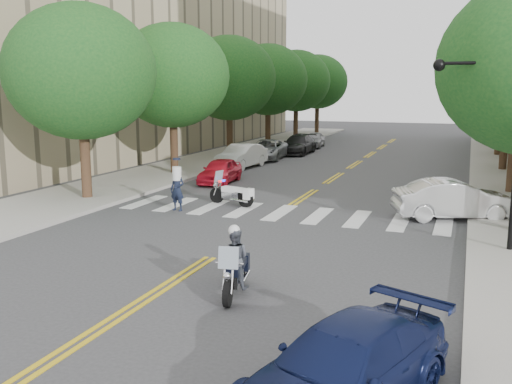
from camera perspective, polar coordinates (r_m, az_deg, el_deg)
The scene contains 24 objects.
ground at distance 16.80m, azimuth -4.59°, elevation -6.57°, with size 140.00×140.00×0.00m, color #38383A.
sidewalk_left at distance 40.33m, azimuth -3.54°, elevation 3.48°, with size 5.00×60.00×0.15m, color #9E9991.
building_left at distance 52.68m, azimuth -19.21°, elevation 17.56°, with size 26.00×44.00×24.00m, color tan.
tree_l_0 at distance 25.85m, azimuth -17.13°, elevation 11.39°, with size 6.40×6.40×8.45m.
tree_l_1 at distance 32.57m, azimuth -8.37°, elevation 11.42°, with size 6.40×6.40×8.45m.
tree_l_2 at distance 39.76m, azimuth -2.69°, elevation 11.30°, with size 6.40×6.40×8.45m.
tree_l_3 at distance 47.22m, azimuth 1.21°, elevation 11.16°, with size 6.40×6.40×8.45m.
tree_l_4 at distance 54.83m, azimuth 4.04°, elevation 11.02°, with size 6.40×6.40×8.45m.
tree_l_5 at distance 62.53m, azimuth 6.18°, elevation 10.90°, with size 6.40×6.40×8.45m.
tree_r_2 at distance 36.59m, azimuth 24.02°, elevation 10.52°, with size 6.40×6.40×8.45m.
tree_r_3 at distance 44.58m, azimuth 23.46°, elevation 10.37°, with size 6.40×6.40×8.45m.
tree_r_4 at distance 52.57m, azimuth 23.07°, elevation 10.27°, with size 6.40×6.40×8.45m.
tree_r_5 at distance 60.57m, azimuth 22.78°, elevation 10.19°, with size 6.40×6.40×8.45m.
traffic_signal_pole at distance 18.08m, azimuth 23.32°, elevation 5.83°, with size 2.82×0.42×6.00m.
motorcycle_police at distance 13.71m, azimuth -2.13°, elevation -7.12°, with size 0.81×2.10×1.72m.
motorcycle_parked at distance 23.94m, azimuth -2.15°, elevation -0.21°, with size 2.18×0.90×1.43m.
officer_standing at distance 23.13m, azimuth -7.87°, elevation 0.24°, with size 0.63×0.41×1.72m, color #151C31.
convertible at distance 22.75m, azimuth 19.27°, elevation -0.72°, with size 1.57×4.51×1.49m, color silver.
sedan_blue at distance 9.26m, azimuth 8.81°, elevation -16.99°, with size 1.82×4.47×1.30m, color #0F1842.
parked_car_a at distance 29.74m, azimuth -3.61°, elevation 2.13°, with size 1.52×3.77×1.28m, color red.
parked_car_b at distance 35.35m, azimuth -1.46°, elevation 3.61°, with size 1.57×4.49×1.48m, color white.
parked_car_c at distance 39.77m, azimuth 1.11°, elevation 4.28°, with size 2.25×4.87×1.35m, color #9A9CA1.
parked_car_d at distance 43.09m, azimuth 4.22°, elevation 4.75°, with size 1.95×4.81×1.40m, color black.
parked_car_e at distance 48.07m, azimuth 5.84°, elevation 5.22°, with size 1.49×3.70×1.26m, color #9C9CA1.
Camera 1 is at (6.89, -14.53, 4.88)m, focal length 40.00 mm.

